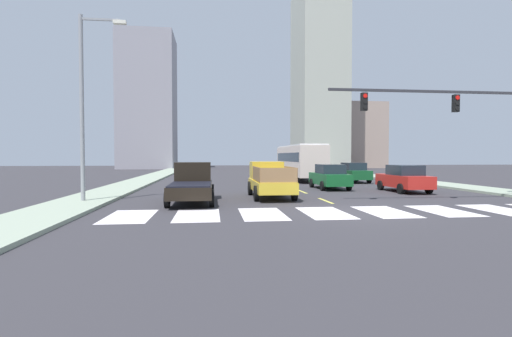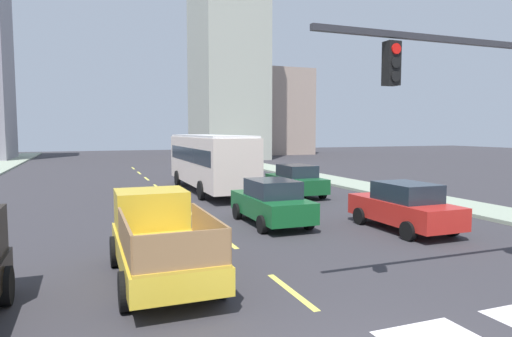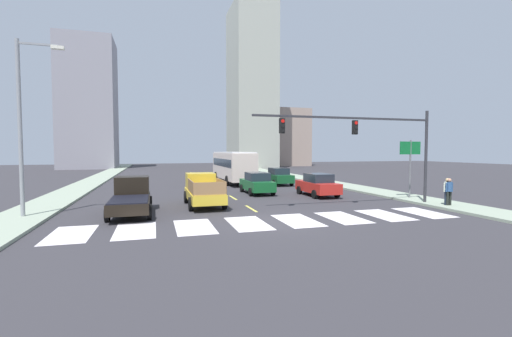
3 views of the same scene
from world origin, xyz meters
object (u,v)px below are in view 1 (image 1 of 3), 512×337
(sedan_near_left, at_px, (353,172))
(streetlight_left, at_px, (85,100))
(pickup_stakebed, at_px, (270,180))
(traffic_signal_gantry, at_px, (480,115))
(city_bus, at_px, (300,160))
(sedan_near_right, at_px, (404,178))
(pickup_dark, at_px, (192,183))
(sedan_far, at_px, (330,177))

(sedan_near_left, relative_size, streetlight_left, 0.49)
(pickup_stakebed, relative_size, sedan_near_left, 1.18)
(traffic_signal_gantry, bearing_deg, city_bus, 104.80)
(pickup_stakebed, bearing_deg, sedan_near_right, 12.65)
(pickup_dark, bearing_deg, sedan_far, 33.29)
(pickup_dark, relative_size, streetlight_left, 0.58)
(sedan_near_right, xyz_separation_m, traffic_signal_gantry, (0.91, -5.62, 3.44))
(pickup_dark, distance_m, sedan_far, 11.16)
(sedan_far, relative_size, sedan_near_left, 1.00)
(pickup_stakebed, relative_size, traffic_signal_gantry, 0.44)
(pickup_dark, bearing_deg, traffic_signal_gantry, -9.24)
(sedan_near_left, xyz_separation_m, streetlight_left, (-18.27, -12.77, 4.11))
(city_bus, distance_m, sedan_near_left, 5.37)
(sedan_far, bearing_deg, city_bus, 86.25)
(pickup_dark, height_order, sedan_far, pickup_dark)
(streetlight_left, bearing_deg, pickup_stakebed, 11.85)
(pickup_stakebed, height_order, traffic_signal_gantry, traffic_signal_gantry)
(pickup_dark, distance_m, streetlight_left, 6.45)
(sedan_far, relative_size, streetlight_left, 0.49)
(sedan_far, xyz_separation_m, sedan_near_right, (4.05, -2.64, 0.00))
(pickup_stakebed, relative_size, city_bus, 0.48)
(pickup_dark, relative_size, sedan_near_left, 1.18)
(pickup_dark, bearing_deg, city_bus, 58.27)
(pickup_stakebed, height_order, streetlight_left, streetlight_left)
(sedan_near_left, bearing_deg, streetlight_left, -144.88)
(pickup_stakebed, height_order, city_bus, city_bus)
(pickup_stakebed, distance_m, sedan_near_left, 14.12)
(sedan_near_right, height_order, traffic_signal_gantry, traffic_signal_gantry)
(traffic_signal_gantry, bearing_deg, streetlight_left, 174.70)
(pickup_dark, height_order, streetlight_left, streetlight_left)
(city_bus, bearing_deg, pickup_dark, -119.57)
(city_bus, bearing_deg, pickup_stakebed, -109.33)
(pickup_stakebed, height_order, sedan_far, pickup_stakebed)
(sedan_far, height_order, sedan_near_right, same)
(pickup_dark, height_order, sedan_near_left, pickup_dark)
(sedan_far, bearing_deg, streetlight_left, -157.97)
(city_bus, height_order, traffic_signal_gantry, traffic_signal_gantry)
(city_bus, bearing_deg, streetlight_left, -131.03)
(pickup_stakebed, relative_size, sedan_near_right, 1.18)
(sedan_near_left, bearing_deg, pickup_stakebed, -129.71)
(traffic_signal_gantry, bearing_deg, sedan_far, 121.01)
(sedan_far, distance_m, streetlight_left, 16.10)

